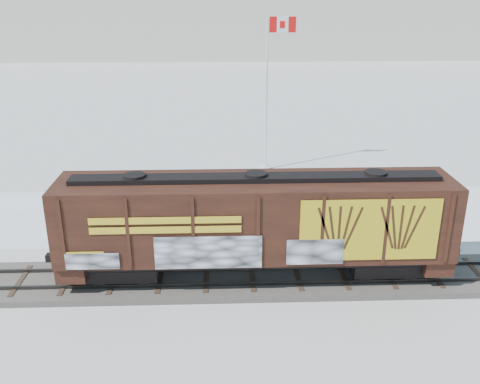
{
  "coord_description": "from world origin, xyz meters",
  "views": [
    {
      "loc": [
        -3.28,
        -20.47,
        12.06
      ],
      "look_at": [
        -2.41,
        3.0,
        3.1
      ],
      "focal_mm": 40.0,
      "sensor_mm": 36.0,
      "label": 1
    }
  ],
  "objects_px": {
    "flagpole": "(268,116)",
    "hopper_railcar": "(256,221)",
    "car_dark": "(318,204)",
    "car_silver": "(208,214)",
    "car_white": "(227,212)"
  },
  "relations": [
    {
      "from": "flagpole",
      "to": "hopper_railcar",
      "type": "bearing_deg",
      "value": -96.71
    },
    {
      "from": "hopper_railcar",
      "to": "car_dark",
      "type": "relative_size",
      "value": 3.89
    },
    {
      "from": "flagpole",
      "to": "car_silver",
      "type": "xyz_separation_m",
      "value": [
        -4.01,
        -10.07,
        -2.97
      ]
    },
    {
      "from": "car_dark",
      "to": "flagpole",
      "type": "bearing_deg",
      "value": 3.62
    },
    {
      "from": "car_silver",
      "to": "car_dark",
      "type": "relative_size",
      "value": 1.17
    },
    {
      "from": "car_silver",
      "to": "car_dark",
      "type": "height_order",
      "value": "car_silver"
    },
    {
      "from": "flagpole",
      "to": "car_white",
      "type": "xyz_separation_m",
      "value": [
        -2.99,
        -9.52,
        -3.08
      ]
    },
    {
      "from": "car_white",
      "to": "car_dark",
      "type": "bearing_deg",
      "value": -72.55
    },
    {
      "from": "flagpole",
      "to": "car_dark",
      "type": "xyz_separation_m",
      "value": [
        2.22,
        -8.27,
        -3.2
      ]
    },
    {
      "from": "flagpole",
      "to": "car_white",
      "type": "relative_size",
      "value": 2.39
    },
    {
      "from": "flagpole",
      "to": "car_white",
      "type": "distance_m",
      "value": 10.44
    },
    {
      "from": "flagpole",
      "to": "car_silver",
      "type": "distance_m",
      "value": 11.24
    },
    {
      "from": "hopper_railcar",
      "to": "car_dark",
      "type": "distance_m",
      "value": 8.77
    },
    {
      "from": "car_white",
      "to": "car_dark",
      "type": "relative_size",
      "value": 1.05
    },
    {
      "from": "car_white",
      "to": "car_dark",
      "type": "height_order",
      "value": "car_white"
    }
  ]
}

